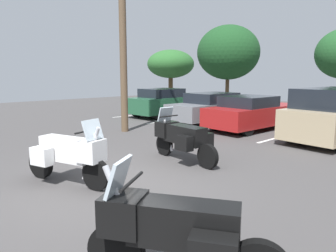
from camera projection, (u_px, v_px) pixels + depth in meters
The scene contains 11 objects.
ground at pixel (110, 188), 6.52m from camera, with size 44.00×44.00×0.10m, color #423F3F.
motorcycle_touring at pixel (69, 154), 6.48m from camera, with size 2.12×1.08×1.40m.
motorcycle_second at pixel (182, 137), 8.29m from camera, with size 2.27×0.98×1.36m.
motorcycle_third at pixel (176, 231), 3.30m from camera, with size 1.90×1.34×1.37m.
parking_stripes at pixel (260, 129), 13.28m from camera, with size 14.46×5.14×0.01m.
car_green at pixel (166, 102), 17.29m from camera, with size 2.01×4.39×1.49m.
car_grey at pixel (213, 107), 15.35m from camera, with size 1.87×4.87×1.37m.
car_red at pixel (253, 113), 13.20m from camera, with size 1.98×4.74×1.38m.
utility_pole at pixel (122, 6), 11.92m from camera, with size 1.80×0.27×9.26m.
tree_right at pixel (228, 53), 24.05m from camera, with size 4.70×4.70×5.90m.
tree_center_left at pixel (171, 64), 30.20m from camera, with size 4.45×4.45×4.54m.
Camera 1 is at (5.36, -3.39, 2.25)m, focal length 34.07 mm.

